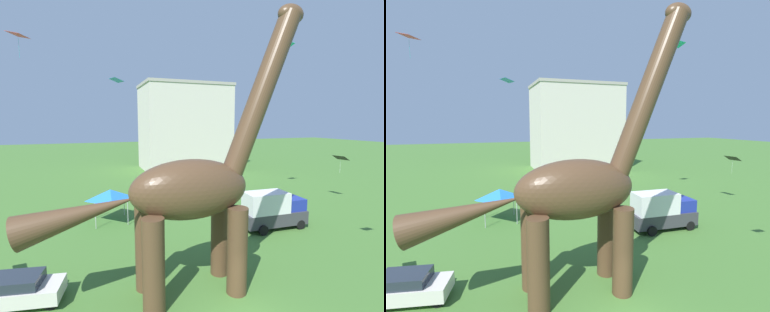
# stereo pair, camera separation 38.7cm
# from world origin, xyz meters

# --- Properties ---
(dinosaur_sculpture) EXTENTS (14.82, 3.14, 15.49)m
(dinosaur_sculpture) POSITION_xyz_m (-1.43, 3.73, 5.60)
(dinosaur_sculpture) COLOR #513823
(dinosaur_sculpture) RESTS_ON ground_plane
(parked_sedan_left) EXTENTS (4.46, 2.53, 1.55)m
(parked_sedan_left) POSITION_xyz_m (-9.82, 5.53, 0.81)
(parked_sedan_left) COLOR silver
(parked_sedan_left) RESTS_ON ground_plane
(parked_box_truck) EXTENTS (5.70, 2.40, 3.20)m
(parked_box_truck) POSITION_xyz_m (8.25, 9.62, 1.65)
(parked_box_truck) COLOR #38383D
(parked_box_truck) RESTS_ON ground_plane
(festival_canopy_tent) EXTENTS (3.15, 3.15, 3.00)m
(festival_canopy_tent) POSITION_xyz_m (-4.59, 16.08, 2.54)
(festival_canopy_tent) COLOR #B2B2B7
(festival_canopy_tent) RESTS_ON ground_plane
(kite_high_left) EXTENTS (1.66, 1.93, 0.38)m
(kite_high_left) POSITION_xyz_m (-2.95, 24.15, 13.86)
(kite_high_left) COLOR #287AE5
(kite_near_high) EXTENTS (1.22, 1.63, 1.99)m
(kite_near_high) POSITION_xyz_m (20.25, 13.61, 5.06)
(kite_near_high) COLOR black
(kite_far_right) EXTENTS (1.56, 1.28, 0.41)m
(kite_far_right) POSITION_xyz_m (13.67, 15.28, 17.06)
(kite_far_right) COLOR #19B2B7
(kite_mid_center) EXTENTS (1.40, 1.56, 1.56)m
(kite_mid_center) POSITION_xyz_m (-10.32, 12.64, 14.81)
(kite_mid_center) COLOR red
(background_building_block) EXTENTS (16.11, 11.87, 16.21)m
(background_building_block) POSITION_xyz_m (11.16, 41.74, 8.11)
(background_building_block) COLOR beige
(background_building_block) RESTS_ON ground_plane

